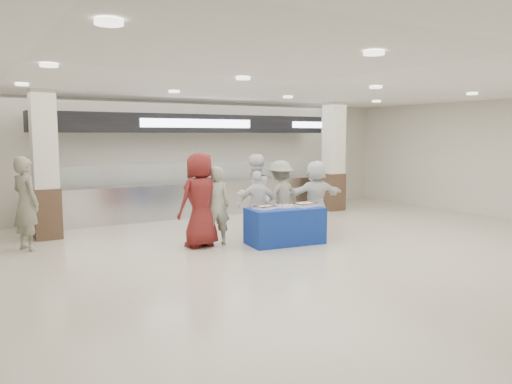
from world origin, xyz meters
TOP-DOWN VIEW (x-y plane):
  - ground at (0.00, 0.00)m, footprint 14.00×14.00m
  - serving_line at (0.00, 5.40)m, footprint 8.70×0.85m
  - column_left at (-4.00, 4.20)m, footprint 0.55×0.55m
  - column_right at (4.00, 4.20)m, footprint 0.55×0.55m
  - display_table at (0.11, 1.09)m, footprint 1.63×0.96m
  - sheet_cake_left at (-0.33, 1.17)m, footprint 0.44×0.38m
  - sheet_cake_right at (0.58, 1.03)m, footprint 0.50×0.42m
  - cupcake_tray at (0.10, 1.10)m, footprint 0.50×0.44m
  - civilian_maroon at (-1.51, 1.73)m, footprint 1.03×0.78m
  - soldier_a at (-1.16, 1.73)m, footprint 0.66×0.51m
  - chef_tall at (-0.01, 2.11)m, footprint 0.97×0.80m
  - chef_short at (-0.11, 1.80)m, footprint 0.94×0.65m
  - soldier_b at (0.67, 2.08)m, footprint 1.14×0.75m
  - civilian_white at (1.48, 1.83)m, footprint 1.60×0.72m
  - soldier_bg at (-4.52, 3.24)m, footprint 0.68×0.79m

SIDE VIEW (x-z plane):
  - ground at x=0.00m, z-range 0.00..0.00m
  - display_table at x=0.11m, z-range 0.00..0.75m
  - chef_short at x=-0.11m, z-range 0.00..1.48m
  - cupcake_tray at x=0.10m, z-range 0.75..0.82m
  - sheet_cake_left at x=-0.33m, z-range 0.75..0.84m
  - sheet_cake_right at x=0.58m, z-range 0.75..0.85m
  - soldier_a at x=-1.16m, z-range 0.00..1.61m
  - soldier_b at x=0.67m, z-range 0.00..1.66m
  - civilian_white at x=1.48m, z-range 0.00..1.66m
  - chef_tall at x=-0.01m, z-range 0.00..1.82m
  - soldier_bg at x=-4.52m, z-range 0.00..1.84m
  - civilian_maroon at x=-1.51m, z-range 0.00..1.90m
  - serving_line at x=0.00m, z-range -0.24..2.56m
  - column_left at x=-4.00m, z-range -0.07..3.13m
  - column_right at x=4.00m, z-range -0.07..3.13m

